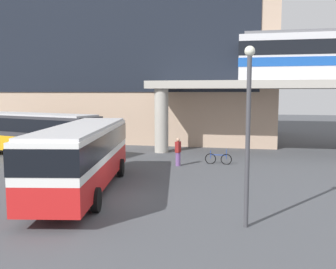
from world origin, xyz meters
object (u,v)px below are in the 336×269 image
Objects in this scene: bicycle_blue at (218,159)px; station_building at (127,55)px; bus_secondary at (33,130)px; bus_main at (83,151)px; pedestrian_waiting_near_stop at (178,153)px.

station_building is at bearing 126.54° from bicycle_blue.
bus_secondary is 6.32× the size of bicycle_blue.
bicycle_blue is at bearing 55.92° from bus_main.
bicycle_blue is at bearing -53.46° from station_building.
bus_main reaches higher than pedestrian_waiting_near_stop.
station_building is at bearing 103.15° from bus_main.
station_building is 17.05× the size of pedestrian_waiting_near_stop.
bus_main is 6.32× the size of bicycle_blue.
bicycle_blue is (5.76, 8.51, -1.63)m from bus_main.
bus_main is 1.00× the size of bus_secondary.
bus_main is at bearing -76.85° from station_building.
station_building is 16.74m from bus_secondary.
bus_secondary is 6.17× the size of pedestrian_waiting_near_stop.
bus_main is 11.84m from bus_secondary.
station_building is 20.26m from pedestrian_waiting_near_stop.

